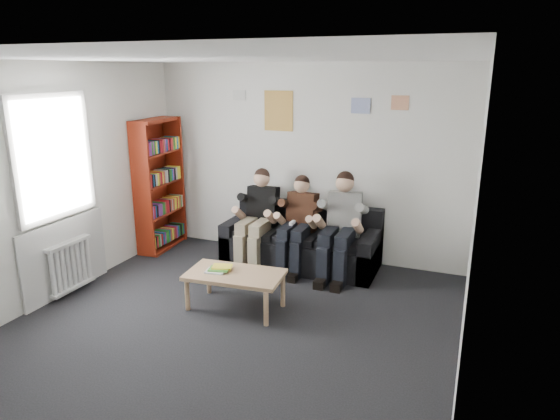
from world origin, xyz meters
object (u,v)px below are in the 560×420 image
person_right (340,227)px  person_left (257,218)px  coffee_table (235,277)px  person_middle (297,224)px  sofa (302,244)px  bookshelf (160,185)px

person_right → person_left: bearing=171.3°
coffee_table → person_middle: 1.39m
sofa → bookshelf: 2.28m
bookshelf → person_right: bookshelf is taller
person_right → person_middle: bearing=171.0°
bookshelf → person_left: bearing=-7.2°
coffee_table → person_middle: person_middle is taller
person_left → person_middle: 0.58m
sofa → person_middle: (0.00, -0.19, 0.34)m
bookshelf → person_right: (2.76, -0.06, -0.30)m
sofa → person_right: 0.72m
bookshelf → coffee_table: bookshelf is taller
bookshelf → person_middle: bookshelf is taller
sofa → person_left: (-0.58, -0.20, 0.36)m
sofa → coffee_table: bearing=-99.1°
coffee_table → person_left: bearing=104.1°
person_left → person_right: person_right is taller
bookshelf → person_middle: (2.18, -0.06, -0.34)m
person_left → person_right: size_ratio=0.97×
sofa → bookshelf: (-2.18, -0.14, 0.68)m
person_left → person_right: bearing=-4.5°
bookshelf → person_middle: size_ratio=1.53×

